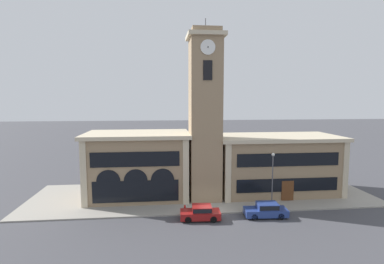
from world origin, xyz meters
name	(u,v)px	position (x,y,z in m)	size (l,w,h in m)	color
ground_plane	(212,215)	(0.00, 0.00, 0.00)	(300.00, 300.00, 0.00)	#424247
sidewalk_kerb	(203,195)	(0.00, 6.40, 0.07)	(42.96, 12.81, 0.15)	gray
clock_tower	(205,116)	(0.00, 5.01, 10.31)	(4.38, 4.38, 21.69)	#937A5B
town_hall_left_wing	(138,165)	(-8.22, 6.95, 4.12)	(12.87, 8.33, 8.19)	#937A5B
town_hall_right_wing	(276,164)	(9.81, 6.96, 3.83)	(16.04, 8.33, 7.61)	#937A5B
parked_car_near	(201,212)	(-1.33, -1.21, 0.76)	(4.18, 2.10, 1.47)	maroon
parked_car_mid	(266,210)	(5.61, -1.21, 0.78)	(4.52, 2.07, 1.51)	navy
street_lamp	(273,173)	(6.83, 0.44, 4.27)	(0.36, 0.36, 6.36)	#4C4C51
fire_hydrant	(185,209)	(-2.83, 0.44, 0.57)	(0.22, 0.22, 0.87)	red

